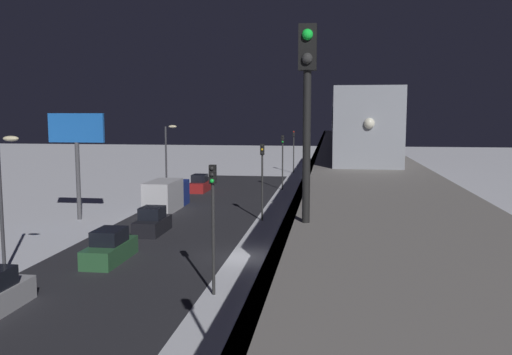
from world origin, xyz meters
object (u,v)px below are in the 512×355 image
rail_signal (307,89)px  commercial_billboard (77,138)px  traffic_light_far (283,154)px  traffic_light_near (213,210)px  box_truck (167,195)px  subway_train (346,119)px  sedan_green (110,248)px  sedan_black (152,223)px  traffic_light_mid (262,171)px  traffic_light_distant (294,145)px  sedan_red (200,185)px

rail_signal → commercial_billboard: rail_signal is taller
traffic_light_far → traffic_light_near: bearing=90.0°
traffic_light_near → commercial_billboard: commercial_billboard is taller
box_truck → traffic_light_near: traffic_light_near is taller
traffic_light_far → subway_train: bearing=155.7°
sedan_green → box_truck: size_ratio=0.64×
traffic_light_near → sedan_black: bearing=-59.7°
traffic_light_mid → traffic_light_distant: size_ratio=1.00×
rail_signal → traffic_light_distant: (5.10, -70.03, -5.10)m
box_truck → subway_train: bearing=-145.6°
sedan_red → sedan_green: (-1.80, 29.59, 0.00)m
sedan_red → sedan_black: size_ratio=1.00×
box_truck → traffic_light_far: 17.62m
rail_signal → sedan_black: (12.60, -26.87, -8.50)m
sedan_black → subway_train: bearing=-124.5°
subway_train → sedan_black: size_ratio=18.18×
traffic_light_near → traffic_light_distant: bearing=-90.0°
sedan_green → traffic_light_distant: bearing=-98.4°
box_truck → traffic_light_near: size_ratio=1.16×
subway_train → traffic_light_mid: subway_train is taller
sedan_black → traffic_light_distant: (-7.50, -43.16, 3.40)m
traffic_light_far → rail_signal: bearing=95.7°
rail_signal → traffic_light_distant: rail_signal is taller
subway_train → traffic_light_distant: (7.11, -21.88, -4.15)m
sedan_green → traffic_light_near: traffic_light_near is taller
sedan_red → traffic_light_mid: size_ratio=0.64×
sedan_red → traffic_light_near: bearing=105.0°
sedan_green → traffic_light_distant: (-7.50, -50.95, 3.40)m
traffic_light_near → commercial_billboard: (15.33, -17.09, 2.63)m
subway_train → traffic_light_far: (7.11, -3.21, -4.15)m
sedan_green → subway_train: bearing=-116.7°
sedan_black → sedan_red: bearing=-85.3°
box_truck → traffic_light_mid: 10.73m
rail_signal → traffic_light_mid: rail_signal is taller
traffic_light_mid → traffic_light_distant: same height
traffic_light_mid → commercial_billboard: size_ratio=0.72×
subway_train → box_truck: size_ratio=10.01×
sedan_green → sedan_red: bearing=-86.5°
sedan_green → traffic_light_far: (-7.50, -32.28, 3.40)m
sedan_black → box_truck: box_truck is taller
subway_train → commercial_billboard: (22.44, 17.04, -1.52)m
commercial_billboard → traffic_light_distant: bearing=-111.5°
box_truck → traffic_light_near: 24.84m
sedan_red → traffic_light_mid: (-9.30, 15.98, 3.40)m
rail_signal → box_truck: bearing=-68.4°
rail_signal → traffic_light_far: size_ratio=0.62×
sedan_red → traffic_light_mid: 18.80m
sedan_red → sedan_green: bearing=93.5°
rail_signal → box_truck: (14.60, -36.79, -7.95)m
traffic_light_far → traffic_light_distant: (0.00, -18.67, 0.00)m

